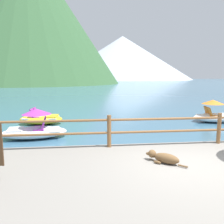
{
  "coord_description": "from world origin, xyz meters",
  "views": [
    {
      "loc": [
        -2.39,
        -5.22,
        2.5
      ],
      "look_at": [
        -1.22,
        5.0,
        0.9
      ],
      "focal_mm": 38.39,
      "sensor_mm": 36.0,
      "label": 1
    }
  ],
  "objects_px": {
    "dog_resting": "(164,158)",
    "pedal_boat_2": "(214,115)",
    "pedal_boat_1": "(34,129)",
    "pedal_boat_3": "(41,119)"
  },
  "relations": [
    {
      "from": "pedal_boat_1",
      "to": "pedal_boat_2",
      "type": "height_order",
      "value": "pedal_boat_2"
    },
    {
      "from": "pedal_boat_2",
      "to": "pedal_boat_3",
      "type": "relative_size",
      "value": 1.03
    },
    {
      "from": "pedal_boat_3",
      "to": "pedal_boat_2",
      "type": "bearing_deg",
      "value": -3.12
    },
    {
      "from": "pedal_boat_1",
      "to": "pedal_boat_3",
      "type": "distance_m",
      "value": 2.82
    },
    {
      "from": "dog_resting",
      "to": "pedal_boat_3",
      "type": "xyz_separation_m",
      "value": [
        -4.11,
        7.05,
        -0.26
      ]
    },
    {
      "from": "pedal_boat_3",
      "to": "dog_resting",
      "type": "bearing_deg",
      "value": -59.76
    },
    {
      "from": "pedal_boat_2",
      "to": "pedal_boat_3",
      "type": "bearing_deg",
      "value": 176.88
    },
    {
      "from": "pedal_boat_2",
      "to": "pedal_boat_3",
      "type": "height_order",
      "value": "pedal_boat_2"
    },
    {
      "from": "dog_resting",
      "to": "pedal_boat_2",
      "type": "bearing_deg",
      "value": 52.74
    },
    {
      "from": "pedal_boat_1",
      "to": "pedal_boat_2",
      "type": "bearing_deg",
      "value": 14.59
    }
  ]
}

